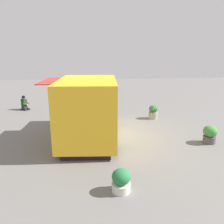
# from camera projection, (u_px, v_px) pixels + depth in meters

# --- Properties ---
(ground_plane) EXTENTS (40.00, 40.00, 0.00)m
(ground_plane) POSITION_uv_depth(u_px,v_px,m) (103.00, 131.00, 10.65)
(ground_plane) COLOR slate
(food_truck) EXTENTS (3.00, 4.92, 2.55)m
(food_truck) POSITION_uv_depth(u_px,v_px,m) (89.00, 110.00, 9.51)
(food_truck) COLOR yellow
(food_truck) RESTS_ON ground_plane
(person_customer) EXTENTS (0.71, 0.76, 0.89)m
(person_customer) POSITION_uv_depth(u_px,v_px,m) (24.00, 104.00, 14.37)
(person_customer) COLOR #262929
(person_customer) RESTS_ON ground_plane
(planter_flowering_near) EXTENTS (0.51, 0.51, 0.74)m
(planter_flowering_near) POSITION_uv_depth(u_px,v_px,m) (153.00, 112.00, 12.49)
(planter_flowering_near) COLOR #99978A
(planter_flowering_near) RESTS_ON ground_plane
(planter_flowering_far) EXTENTS (0.55, 0.55, 0.72)m
(planter_flowering_far) POSITION_uv_depth(u_px,v_px,m) (210.00, 134.00, 9.17)
(planter_flowering_far) COLOR #554E56
(planter_flowering_far) RESTS_ON ground_plane
(planter_flowering_side) EXTENTS (0.52, 0.52, 0.64)m
(planter_flowering_side) POSITION_uv_depth(u_px,v_px,m) (121.00, 181.00, 5.99)
(planter_flowering_side) COLOR beige
(planter_flowering_side) RESTS_ON ground_plane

